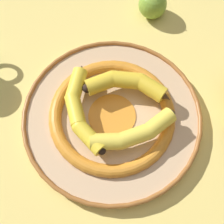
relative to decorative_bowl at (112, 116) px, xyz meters
name	(u,v)px	position (x,y,z in m)	size (l,w,h in m)	color
ground_plane	(98,114)	(-0.02, -0.02, -0.02)	(2.80, 2.80, 0.00)	#E5CC6B
decorative_bowl	(112,116)	(0.00, 0.00, 0.00)	(0.38, 0.38, 0.04)	tan
banana_a	(80,109)	(-0.02, -0.06, 0.04)	(0.21, 0.08, 0.03)	yellow
banana_b	(132,134)	(0.06, 0.02, 0.04)	(0.05, 0.20, 0.03)	yellow
banana_c	(128,84)	(-0.04, 0.05, 0.04)	(0.11, 0.17, 0.04)	gold
apple	(153,4)	(-0.24, 0.20, 0.02)	(0.07, 0.07, 0.08)	olive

